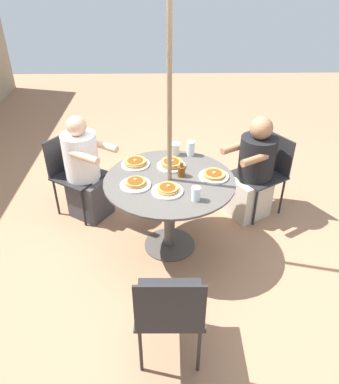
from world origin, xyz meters
The scene contains 17 objects.
ground_plane centered at (0.00, 0.00, 0.00)m, with size 12.00×12.00×0.00m, color #9E7051.
patio_table centered at (0.00, 0.00, 0.59)m, with size 1.14×1.14×0.74m.
umbrella_pole centered at (0.00, 0.00, 1.11)m, with size 0.04×0.04×2.22m, color #846B4C.
patio_chair_north centered at (0.61, -1.01, 0.49)m, with size 0.61×0.61×0.84m.
diner_north centered at (0.52, -0.86, 0.49)m, with size 0.55×0.59×1.09m.
patio_chair_east centered at (0.63, 0.99, 0.49)m, with size 0.61×0.61×0.84m.
diner_east centered at (0.54, 0.85, 0.50)m, with size 0.54×0.59×1.10m.
patio_chair_south centered at (-1.18, 0.02, 0.49)m, with size 0.45×0.45×0.84m.
pancake_plate_a centered at (0.04, -0.39, 0.76)m, with size 0.26×0.26×0.05m.
pancake_plate_b centered at (0.23, -0.02, 0.76)m, with size 0.26×0.26×0.07m.
pancake_plate_c centered at (-0.20, 0.02, 0.76)m, with size 0.26×0.26×0.06m.
pancake_plate_d centered at (-0.09, 0.29, 0.76)m, with size 0.26×0.26×0.06m.
pancake_plate_e centered at (0.26, 0.31, 0.76)m, with size 0.26×0.26×0.06m.
syrup_bottle centered at (0.06, -0.10, 0.79)m, with size 0.09×0.07×0.13m.
coffee_cup centered at (0.47, -0.06, 0.80)m, with size 0.09×0.09×0.11m.
drinking_glass_a centered at (0.46, -0.21, 0.81)m, with size 0.08×0.08×0.14m, color silver.
drinking_glass_b centered at (-0.31, -0.20, 0.80)m, with size 0.07×0.07×0.12m, color silver.
Camera 1 is at (-2.76, 0.05, 2.40)m, focal length 35.00 mm.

